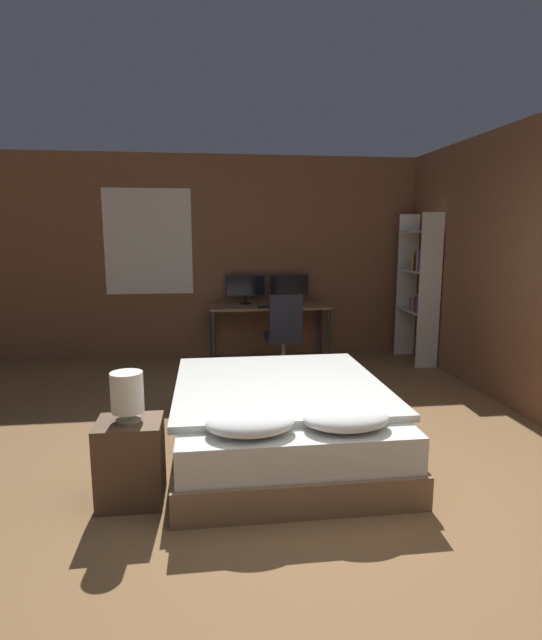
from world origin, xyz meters
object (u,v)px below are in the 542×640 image
at_px(bookshelf, 420,282).
at_px(desk, 269,312).
at_px(bedside_lamp, 127,393).
at_px(office_chair, 284,343).
at_px(computer_mouse, 291,306).
at_px(monitor_right, 289,286).
at_px(nightstand, 131,461).
at_px(monitor_left, 245,287).
at_px(keyboard, 271,307).
at_px(bed, 281,418).

bearing_deg(bookshelf, desk, 168.57).
distance_m(desk, bookshelf, 1.99).
relative_size(bedside_lamp, office_chair, 0.32).
bearing_deg(computer_mouse, monitor_right, 85.17).
height_order(nightstand, bookshelf, bookshelf).
bearing_deg(bookshelf, bedside_lamp, -136.34).
relative_size(desk, monitor_right, 2.99).
xyz_separation_m(bedside_lamp, monitor_right, (1.61, 3.65, 0.25)).
relative_size(nightstand, monitor_right, 1.00).
xyz_separation_m(nightstand, monitor_left, (1.01, 3.65, 0.70)).
relative_size(monitor_right, keyboard, 1.51).
bearing_deg(nightstand, desk, 69.25).
xyz_separation_m(computer_mouse, office_chair, (-0.19, -0.59, -0.36)).
height_order(monitor_left, bookshelf, bookshelf).
xyz_separation_m(desk, office_chair, (0.08, -0.78, -0.26)).
bearing_deg(bookshelf, monitor_right, 160.16).
bearing_deg(monitor_right, bookshelf, -19.84).
relative_size(desk, computer_mouse, 22.66).
bearing_deg(bed, computer_mouse, 78.70).
xyz_separation_m(desk, bookshelf, (1.91, -0.39, 0.41)).
height_order(bedside_lamp, computer_mouse, bedside_lamp).
relative_size(bedside_lamp, monitor_left, 0.59).
distance_m(nightstand, monitor_left, 3.85).
distance_m(bed, bedside_lamp, 1.30).
xyz_separation_m(bed, monitor_left, (-0.03, 3.03, 0.70)).
bearing_deg(nightstand, bookshelf, 43.66).
distance_m(bed, monitor_left, 3.11).
bearing_deg(bedside_lamp, keyboard, 68.15).
height_order(monitor_right, computer_mouse, monitor_right).
bearing_deg(monitor_left, monitor_right, 0.00).
height_order(nightstand, monitor_right, monitor_right).
bearing_deg(desk, monitor_right, 33.27).
relative_size(desk, keyboard, 4.53).
height_order(nightstand, desk, desk).
bearing_deg(nightstand, keyboard, 68.15).
bearing_deg(office_chair, monitor_left, 111.20).
height_order(bedside_lamp, bookshelf, bookshelf).
relative_size(computer_mouse, office_chair, 0.07).
bearing_deg(monitor_right, keyboard, -127.55).
height_order(keyboard, computer_mouse, computer_mouse).
xyz_separation_m(nightstand, keyboard, (1.31, 3.27, 0.48)).
height_order(bed, office_chair, office_chair).
xyz_separation_m(bedside_lamp, desk, (1.31, 3.46, -0.07)).
relative_size(monitor_left, monitor_right, 1.00).
bearing_deg(office_chair, bookshelf, 12.09).
xyz_separation_m(monitor_left, computer_mouse, (0.56, -0.39, -0.21)).
xyz_separation_m(nightstand, desk, (1.31, 3.46, 0.38)).
bearing_deg(bed, desk, 84.70).
relative_size(monitor_left, bookshelf, 0.28).
height_order(computer_mouse, bookshelf, bookshelf).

